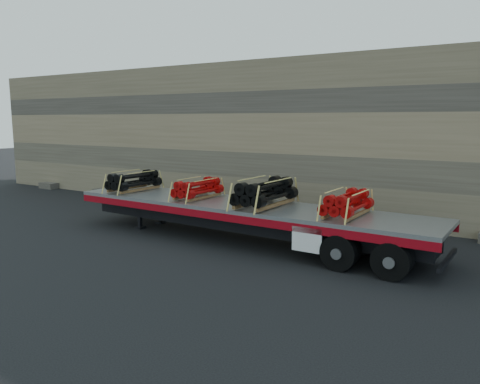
{
  "coord_description": "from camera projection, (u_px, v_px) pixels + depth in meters",
  "views": [
    {
      "loc": [
        7.85,
        -13.61,
        4.33
      ],
      "look_at": [
        -1.21,
        0.74,
        1.68
      ],
      "focal_mm": 35.0,
      "sensor_mm": 36.0,
      "label": 1
    }
  ],
  "objects": [
    {
      "name": "trailer",
      "position": [
        241.0,
        222.0,
        16.67
      ],
      "size": [
        13.89,
        2.99,
        1.38
      ],
      "primitive_type": null,
      "rotation": [
        0.0,
        0.0,
        -0.02
      ],
      "color": "#9DA0A5",
      "rests_on": "ground"
    },
    {
      "name": "bundle_midfront",
      "position": [
        198.0,
        189.0,
        17.58
      ],
      "size": [
        1.04,
        2.01,
        0.7
      ],
      "primitive_type": null,
      "rotation": [
        0.0,
        0.0,
        -0.02
      ],
      "color": "#A60908",
      "rests_on": "trailer"
    },
    {
      "name": "ground",
      "position": [
        258.0,
        246.0,
        16.18
      ],
      "size": [
        120.0,
        120.0,
        0.0
      ],
      "primitive_type": "plane",
      "color": "black",
      "rests_on": "ground"
    },
    {
      "name": "rock_wall",
      "position": [
        331.0,
        138.0,
        21.07
      ],
      "size": [
        44.0,
        3.0,
        7.0
      ],
      "primitive_type": "cube",
      "color": "#7A6B54",
      "rests_on": "ground"
    },
    {
      "name": "bundle_rear",
      "position": [
        347.0,
        204.0,
        14.37
      ],
      "size": [
        1.09,
        2.1,
        0.74
      ],
      "primitive_type": null,
      "rotation": [
        0.0,
        0.0,
        -0.02
      ],
      "color": "#A60908",
      "rests_on": "trailer"
    },
    {
      "name": "bundle_front",
      "position": [
        134.0,
        181.0,
        19.43
      ],
      "size": [
        1.14,
        2.21,
        0.77
      ],
      "primitive_type": null,
      "rotation": [
        0.0,
        0.0,
        -0.02
      ],
      "color": "black",
      "rests_on": "trailer"
    },
    {
      "name": "bundle_midrear",
      "position": [
        265.0,
        193.0,
        15.96
      ],
      "size": [
        1.32,
        2.56,
        0.9
      ],
      "primitive_type": null,
      "rotation": [
        0.0,
        0.0,
        -0.02
      ],
      "color": "black",
      "rests_on": "trailer"
    }
  ]
}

